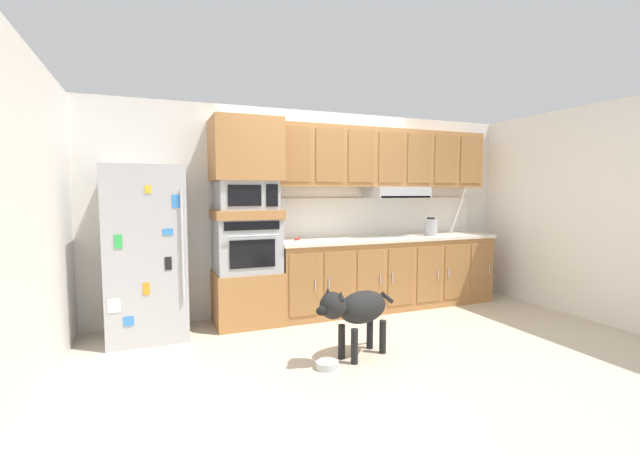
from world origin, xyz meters
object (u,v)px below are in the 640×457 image
object	(u,v)px
screwdriver	(298,239)
microwave	(246,195)
built_in_oven	(247,245)
electric_kettle	(431,227)
refrigerator	(146,253)
dog_food_bowl	(327,365)
dog	(357,309)

from	to	relation	value
screwdriver	microwave	bearing A→B (deg)	-172.35
built_in_oven	electric_kettle	xyz separation A→B (m)	(2.46, -0.05, 0.13)
refrigerator	dog_food_bowl	size ratio (longest dim) A/B	8.80
dog	dog_food_bowl	world-z (taller)	dog
electric_kettle	dog_food_bowl	bearing A→B (deg)	-145.39
screwdriver	electric_kettle	world-z (taller)	electric_kettle
built_in_oven	microwave	distance (m)	0.56
refrigerator	screwdriver	size ratio (longest dim) A/B	10.44
screwdriver	electric_kettle	size ratio (longest dim) A/B	0.70
refrigerator	microwave	bearing A→B (deg)	3.68
refrigerator	dog	distance (m)	2.22
screwdriver	refrigerator	bearing A→B (deg)	-174.81
microwave	dog	bearing A→B (deg)	-63.62
built_in_oven	dog	bearing A→B (deg)	-63.62
built_in_oven	refrigerator	bearing A→B (deg)	-176.32
microwave	refrigerator	bearing A→B (deg)	-176.32
microwave	dog	size ratio (longest dim) A/B	0.68
dog_food_bowl	screwdriver	bearing A→B (deg)	79.79
electric_kettle	dog	world-z (taller)	electric_kettle
dog_food_bowl	electric_kettle	bearing A→B (deg)	34.61
screwdriver	dog	bearing A→B (deg)	-88.13
refrigerator	dog	world-z (taller)	refrigerator
dog	built_in_oven	bearing A→B (deg)	-83.27
built_in_oven	dog_food_bowl	distance (m)	1.77
microwave	screwdriver	world-z (taller)	microwave
dog_food_bowl	built_in_oven	bearing A→B (deg)	103.27
refrigerator	electric_kettle	world-z (taller)	refrigerator
microwave	screwdriver	size ratio (longest dim) A/B	3.82
screwdriver	dog_food_bowl	distance (m)	1.85
screwdriver	dog	xyz separation A→B (m)	(0.05, -1.47, -0.48)
microwave	electric_kettle	world-z (taller)	microwave
refrigerator	built_in_oven	size ratio (longest dim) A/B	2.51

